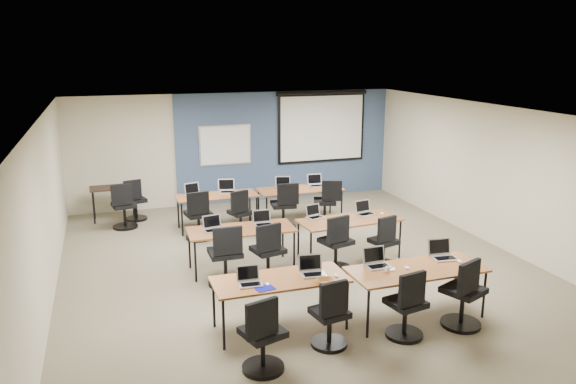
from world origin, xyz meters
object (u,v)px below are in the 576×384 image
object	(u,v)px
laptop_5	(263,221)
task_chair_7	(384,245)
laptop_8	(193,192)
task_chair_10	(284,210)
laptop_2	(377,262)
laptop_11	(316,183)
training_table_back_left	(217,197)
task_chair_0	(263,341)
spare_chair_b	(124,210)
training_table_mid_right	(349,221)
training_table_back_right	(300,191)
task_chair_1	(330,319)
training_table_mid_left	(241,231)
task_chair_2	(407,310)
laptop_10	(284,185)
laptop_1	(312,270)
task_chair_4	(226,260)
spare_chair_a	(135,203)
task_chair_11	(326,206)
whiteboard	(225,145)
laptop_6	(314,214)
laptop_9	(227,189)
training_table_front_right	(416,271)
laptop_7	(365,211)
task_chair_9	(240,216)
utility_table	(113,191)
training_table_front_left	(280,282)
task_chair_5	(268,256)
task_chair_6	(336,247)
laptop_4	(213,227)
laptop_0	(249,280)
projector_screen	(322,123)
task_chair_8	(199,219)

from	to	relation	value
laptop_5	task_chair_7	world-z (taller)	laptop_5
laptop_8	task_chair_10	xyz separation A→B (m)	(1.81, -0.66, -0.36)
laptop_2	laptop_11	size ratio (longest dim) A/B	1.01
training_table_back_left	task_chair_0	xyz separation A→B (m)	(-0.59, -5.59, -0.27)
spare_chair_b	training_table_mid_right	bearing A→B (deg)	-47.90
training_table_back_right	task_chair_1	xyz separation A→B (m)	(-1.47, -5.28, -0.29)
training_table_mid_left	training_table_back_left	bearing A→B (deg)	90.51
task_chair_2	laptop_10	xyz separation A→B (m)	(0.10, 5.53, 0.39)
training_table_mid_left	laptop_1	distance (m)	2.29
task_chair_4	spare_chair_a	bearing A→B (deg)	105.96
laptop_10	spare_chair_a	size ratio (longest dim) A/B	0.35
task_chair_11	laptop_10	bearing A→B (deg)	161.25
whiteboard	laptop_6	distance (m)	4.18
laptop_1	laptop_9	bearing A→B (deg)	98.75
training_table_front_right	laptop_8	size ratio (longest dim) A/B	5.84
laptop_7	task_chair_9	distance (m)	2.62
training_table_back_right	training_table_mid_right	bearing A→B (deg)	-87.35
laptop_11	task_chair_10	bearing A→B (deg)	-141.66
utility_table	task_chair_1	bearing A→B (deg)	-71.47
training_table_front_left	task_chair_5	distance (m)	1.68
task_chair_6	laptop_7	size ratio (longest dim) A/B	3.12
training_table_mid_left	task_chair_4	distance (m)	0.79
task_chair_4	training_table_front_right	bearing A→B (deg)	-38.95
laptop_2	training_table_mid_left	bearing A→B (deg)	120.76
laptop_4	task_chair_4	xyz separation A→B (m)	(0.07, -0.70, -0.36)
laptop_1	laptop_8	distance (m)	4.84
training_table_mid_right	laptop_5	bearing A→B (deg)	168.92
task_chair_0	task_chair_5	distance (m)	2.72
training_table_front_right	utility_table	bearing A→B (deg)	121.54
spare_chair_b	training_table_back_left	bearing A→B (deg)	-27.00
training_table_front_right	laptop_0	distance (m)	2.37
training_table_back_right	laptop_0	world-z (taller)	laptop_0
task_chair_5	laptop_9	distance (m)	3.22
laptop_4	laptop_9	bearing A→B (deg)	61.60
training_table_back_left	task_chair_10	xyz separation A→B (m)	(1.33, -0.52, -0.25)
projector_screen	laptop_1	bearing A→B (deg)	-112.65
laptop_1	task_chair_10	bearing A→B (deg)	84.38
laptop_1	task_chair_9	bearing A→B (deg)	97.68
training_table_back_right	laptop_5	distance (m)	2.68
task_chair_2	utility_table	size ratio (longest dim) A/B	1.01
whiteboard	laptop_1	world-z (taller)	whiteboard
task_chair_10	spare_chair_b	world-z (taller)	task_chair_10
training_table_front_right	task_chair_8	size ratio (longest dim) A/B	1.90
training_table_back_right	laptop_9	xyz separation A→B (m)	(-1.58, 0.23, 0.11)
whiteboard	task_chair_0	size ratio (longest dim) A/B	1.29
laptop_8	laptop_11	size ratio (longest dim) A/B	0.99
whiteboard	spare_chair_a	size ratio (longest dim) A/B	1.34
task_chair_0	laptop_5	bearing A→B (deg)	56.98
laptop_7	laptop_10	size ratio (longest dim) A/B	0.98
task_chair_5	spare_chair_a	xyz separation A→B (m)	(-1.86, 4.13, -0.03)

